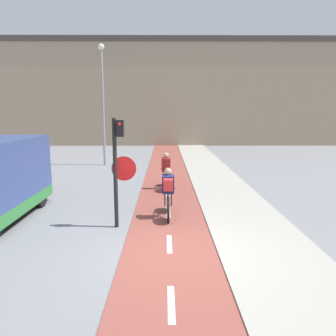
{
  "coord_description": "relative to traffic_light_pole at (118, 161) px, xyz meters",
  "views": [
    {
      "loc": [
        -0.1,
        -6.98,
        3.17
      ],
      "look_at": [
        0.0,
        4.47,
        1.2
      ],
      "focal_mm": 35.0,
      "sensor_mm": 36.0,
      "label": 1
    }
  ],
  "objects": [
    {
      "name": "ground_plane",
      "position": [
        1.37,
        -1.75,
        -1.87
      ],
      "size": [
        120.0,
        120.0,
        0.0
      ],
      "primitive_type": "plane",
      "color": "gray"
    },
    {
      "name": "sidewalk_strip",
      "position": [
        3.66,
        -1.75,
        -1.84
      ],
      "size": [
        2.4,
        60.0,
        0.05
      ],
      "color": "#A8A399",
      "rests_on": "ground_plane"
    },
    {
      "name": "cyclist_near",
      "position": [
        1.35,
        0.82,
        -1.15
      ],
      "size": [
        0.46,
        1.71,
        1.53
      ],
      "color": "black",
      "rests_on": "ground_plane"
    },
    {
      "name": "cyclist_far",
      "position": [
        1.3,
        4.53,
        -1.19
      ],
      "size": [
        0.46,
        1.69,
        1.53
      ],
      "color": "black",
      "rests_on": "ground_plane"
    },
    {
      "name": "building_row_background",
      "position": [
        1.37,
        24.63,
        3.1
      ],
      "size": [
        60.0,
        5.2,
        9.92
      ],
      "color": "gray",
      "rests_on": "ground_plane"
    },
    {
      "name": "traffic_light_pole",
      "position": [
        0.0,
        0.0,
        0.0
      ],
      "size": [
        0.67,
        0.26,
        3.01
      ],
      "color": "black",
      "rests_on": "ground_plane"
    },
    {
      "name": "bike_lane",
      "position": [
        1.37,
        -1.74,
        -1.86
      ],
      "size": [
        2.18,
        60.0,
        0.02
      ],
      "color": "brown",
      "rests_on": "ground_plane"
    },
    {
      "name": "street_lamp_far",
      "position": [
        -2.38,
        10.8,
        2.39
      ],
      "size": [
        0.36,
        0.36,
        6.99
      ],
      "color": "gray",
      "rests_on": "ground_plane"
    }
  ]
}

